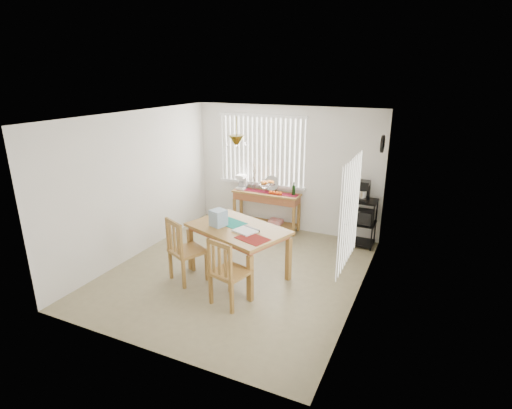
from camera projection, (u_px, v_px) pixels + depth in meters
The scene contains 10 objects.
ground at pixel (237, 272), 6.78m from camera, with size 4.00×4.50×0.01m, color gray.
room_shell at pixel (236, 175), 6.26m from camera, with size 4.20×4.70×2.70m.
sideboard at pixel (267, 201), 8.46m from camera, with size 1.46×0.41×0.82m.
sideboard_items at pixel (257, 185), 8.46m from camera, with size 1.38×0.34×0.63m.
wire_cart at pixel (361, 218), 7.66m from camera, with size 0.55×0.44×0.93m.
cart_items at pixel (364, 191), 7.49m from camera, with size 0.22×0.26×0.38m.
dining_table at pixel (238, 233), 6.47m from camera, with size 1.81×1.47×0.84m.
table_items at pixel (225, 221), 6.42m from camera, with size 1.17×0.93×0.27m.
chair_left at pixel (185, 251), 6.34m from camera, with size 0.66×0.66×1.07m.
chair_right at pixel (228, 272), 5.68m from camera, with size 0.58×0.58×1.04m.
Camera 1 is at (2.85, -5.38, 3.21)m, focal length 28.00 mm.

